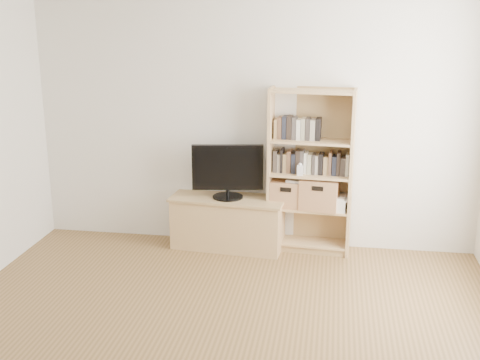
% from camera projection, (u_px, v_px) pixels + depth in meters
% --- Properties ---
extents(back_wall, '(4.50, 0.02, 2.60)m').
position_uv_depth(back_wall, '(254.00, 120.00, 6.04)').
color(back_wall, silver).
rests_on(back_wall, floor).
extents(tv_stand, '(1.15, 0.52, 0.51)m').
position_uv_depth(tv_stand, '(228.00, 224.00, 6.16)').
color(tv_stand, '#A67F55').
rests_on(tv_stand, floor).
extents(bookshelf, '(0.84, 0.35, 1.65)m').
position_uv_depth(bookshelf, '(310.00, 172.00, 5.94)').
color(bookshelf, '#A67F55').
rests_on(bookshelf, floor).
extents(television, '(0.71, 0.16, 0.56)m').
position_uv_depth(television, '(228.00, 171.00, 6.01)').
color(television, black).
rests_on(television, tv_stand).
extents(books_row_mid, '(0.90, 0.22, 0.24)m').
position_uv_depth(books_row_mid, '(311.00, 161.00, 5.93)').
color(books_row_mid, '#3B3431').
rests_on(books_row_mid, bookshelf).
extents(books_row_upper, '(0.36, 0.14, 0.19)m').
position_uv_depth(books_row_upper, '(293.00, 129.00, 5.89)').
color(books_row_upper, '#3B3431').
rests_on(books_row_upper, bookshelf).
extents(baby_monitor, '(0.06, 0.04, 0.10)m').
position_uv_depth(baby_monitor, '(300.00, 170.00, 5.87)').
color(baby_monitor, white).
rests_on(baby_monitor, bookshelf).
extents(basket_left, '(0.34, 0.29, 0.27)m').
position_uv_depth(basket_left, '(288.00, 193.00, 6.05)').
color(basket_left, '#A16B49').
rests_on(basket_left, bookshelf).
extents(basket_right, '(0.40, 0.35, 0.31)m').
position_uv_depth(basket_right, '(320.00, 193.00, 5.98)').
color(basket_right, '#A16B49').
rests_on(basket_right, bookshelf).
extents(laptop, '(0.36, 0.30, 0.03)m').
position_uv_depth(laptop, '(304.00, 180.00, 5.97)').
color(laptop, silver).
rests_on(laptop, basket_left).
extents(magazine_stack, '(0.21, 0.27, 0.12)m').
position_uv_depth(magazine_stack, '(338.00, 204.00, 5.96)').
color(magazine_stack, beige).
rests_on(magazine_stack, bookshelf).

